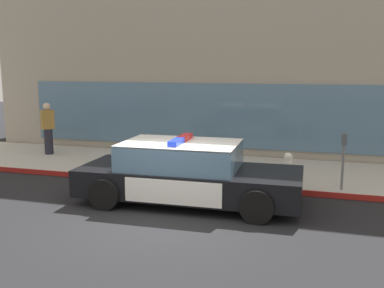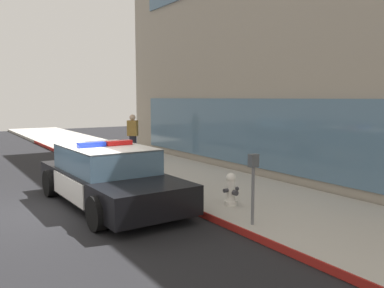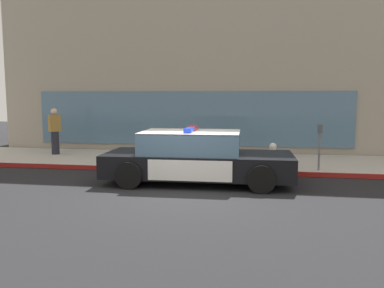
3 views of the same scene
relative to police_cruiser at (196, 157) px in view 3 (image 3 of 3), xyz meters
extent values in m
plane|color=black|center=(-0.14, -1.21, -0.68)|extent=(48.00, 48.00, 0.00)
cube|color=#B2ADA3|center=(-0.14, 3.05, -0.61)|extent=(48.00, 3.57, 0.15)
cube|color=maroon|center=(-0.14, 1.25, -0.61)|extent=(28.80, 0.04, 0.14)
cube|color=gray|center=(1.41, 10.35, 4.07)|extent=(20.56, 10.93, 9.49)
cube|color=slate|center=(-1.06, 4.86, 0.77)|extent=(12.33, 0.08, 2.10)
cube|color=black|center=(0.06, 0.00, -0.18)|extent=(4.99, 2.03, 0.60)
cube|color=silver|center=(1.64, 0.04, -0.02)|extent=(1.73, 1.91, 0.05)
cube|color=silver|center=(-1.67, -0.05, -0.02)|extent=(1.43, 1.90, 0.05)
cube|color=silver|center=(-0.07, 0.96, -0.18)|extent=(2.07, 0.09, 0.51)
cube|color=silver|center=(-0.01, -0.96, -0.18)|extent=(2.07, 0.09, 0.51)
cube|color=yellow|center=(-0.07, 0.98, -0.18)|extent=(0.22, 0.02, 0.26)
cube|color=slate|center=(-0.14, 0.00, 0.39)|extent=(2.61, 1.78, 0.60)
cube|color=silver|center=(-0.14, 0.00, 0.68)|extent=(2.61, 1.78, 0.04)
cube|color=red|center=(-0.15, 0.34, 0.76)|extent=(0.22, 0.65, 0.11)
cube|color=blue|center=(-0.13, -0.35, 0.76)|extent=(0.22, 0.65, 0.11)
cylinder|color=black|center=(1.66, 0.99, -0.34)|extent=(0.69, 0.24, 0.68)
cylinder|color=black|center=(1.71, -0.90, -0.34)|extent=(0.69, 0.24, 0.68)
cylinder|color=black|center=(-1.60, 0.91, -0.34)|extent=(0.69, 0.24, 0.68)
cylinder|color=black|center=(-1.54, -0.99, -0.34)|extent=(0.69, 0.24, 0.68)
cylinder|color=silver|center=(2.08, 2.05, -0.48)|extent=(0.28, 0.28, 0.10)
cylinder|color=silver|center=(2.08, 2.05, -0.21)|extent=(0.19, 0.19, 0.45)
sphere|color=silver|center=(2.08, 2.05, 0.09)|extent=(0.22, 0.22, 0.22)
cylinder|color=#333338|center=(2.08, 2.05, 0.16)|extent=(0.06, 0.06, 0.05)
cylinder|color=#333338|center=(2.08, 1.90, -0.18)|extent=(0.09, 0.10, 0.09)
cylinder|color=#333338|center=(2.08, 2.19, -0.18)|extent=(0.09, 0.10, 0.09)
cylinder|color=#333338|center=(2.23, 2.05, -0.22)|extent=(0.10, 0.12, 0.12)
cylinder|color=#23232D|center=(-5.84, 3.30, -0.11)|extent=(0.28, 0.28, 0.85)
cube|color=olive|center=(-5.84, 3.30, 0.63)|extent=(0.46, 0.47, 0.62)
sphere|color=beige|center=(-5.84, 3.30, 1.06)|extent=(0.24, 0.24, 0.24)
cylinder|color=slate|center=(3.38, 1.53, 0.02)|extent=(0.06, 0.06, 1.10)
cube|color=#474C51|center=(3.38, 1.53, 0.69)|extent=(0.12, 0.18, 0.24)
camera|label=1|loc=(2.84, -9.14, 2.37)|focal=41.03mm
camera|label=2|loc=(8.88, -3.38, 1.84)|focal=37.32mm
camera|label=3|loc=(1.60, -10.23, 1.61)|focal=36.82mm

